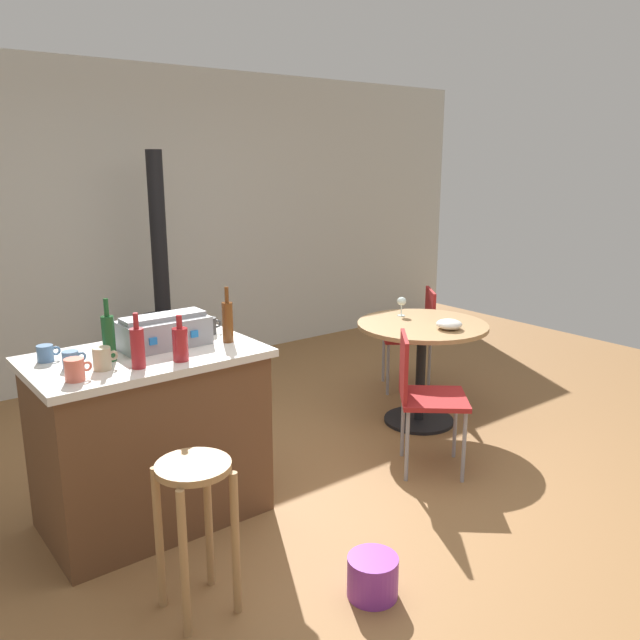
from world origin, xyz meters
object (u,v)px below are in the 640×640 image
at_px(wood_stove, 165,333).
at_px(cup_4, 46,353).
at_px(bottle_3, 109,337).
at_px(dining_table, 422,347).
at_px(bottle_1, 138,347).
at_px(folding_chair_near, 422,391).
at_px(plastic_bucket, 373,576).
at_px(cup_1, 75,370).
at_px(toolbox, 164,331).
at_px(wooden_stool, 195,507).
at_px(kitchen_island, 151,437).
at_px(bottle_0, 228,321).
at_px(wine_glass, 402,302).
at_px(serving_bowl, 449,324).
at_px(cup_2, 102,359).
at_px(cup_0, 71,359).
at_px(bottle_2, 180,343).
at_px(cup_3, 210,326).
at_px(folding_chair_far, 415,331).

bearing_deg(wood_stove, cup_4, -128.91).
relative_size(wood_stove, bottle_3, 6.31).
bearing_deg(dining_table, bottle_1, -173.52).
distance_m(folding_chair_near, plastic_bucket, 1.36).
height_order(cup_1, cup_4, cup_1).
height_order(wood_stove, toolbox, wood_stove).
bearing_deg(wooden_stool, cup_1, 112.91).
bearing_deg(bottle_3, kitchen_island, 3.58).
relative_size(toolbox, bottle_0, 1.51).
height_order(wooden_stool, wine_glass, wine_glass).
bearing_deg(cup_1, wine_glass, 11.23).
xyz_separation_m(toolbox, wine_glass, (2.01, 0.24, -0.15)).
bearing_deg(serving_bowl, bottle_3, 175.76).
xyz_separation_m(wood_stove, toolbox, (-0.81, -1.83, 0.54)).
height_order(cup_1, cup_2, cup_2).
bearing_deg(serving_bowl, wood_stove, 119.78).
bearing_deg(cup_0, wine_glass, 7.06).
xyz_separation_m(cup_0, cup_4, (-0.07, 0.18, -0.00)).
xyz_separation_m(wooden_stool, cup_0, (-0.21, 0.81, 0.49)).
bearing_deg(cup_2, serving_bowl, -1.31).
xyz_separation_m(wooden_stool, bottle_2, (0.25, 0.59, 0.53)).
bearing_deg(bottle_3, cup_3, 12.81).
bearing_deg(plastic_bucket, bottle_0, 92.47).
height_order(toolbox, plastic_bucket, toolbox).
distance_m(folding_chair_far, wine_glass, 0.65).
bearing_deg(cup_0, plastic_bucket, -54.24).
distance_m(kitchen_island, dining_table, 2.11).
height_order(bottle_3, serving_bowl, bottle_3).
distance_m(kitchen_island, toolbox, 0.57).
bearing_deg(cup_2, plastic_bucket, -55.06).
relative_size(toolbox, cup_3, 4.16).
distance_m(cup_1, cup_3, 0.93).
height_order(kitchen_island, toolbox, toolbox).
height_order(bottle_2, serving_bowl, bottle_2).
bearing_deg(cup_0, wood_stove, 55.21).
bearing_deg(dining_table, cup_4, 177.11).
bearing_deg(toolbox, kitchen_island, -156.70).
bearing_deg(wooden_stool, plastic_bucket, -31.25).
bearing_deg(bottle_2, folding_chair_far, 17.97).
relative_size(folding_chair_near, cup_1, 7.04).
relative_size(wooden_stool, serving_bowl, 3.83).
xyz_separation_m(dining_table, serving_bowl, (0.02, -0.23, 0.22)).
height_order(cup_4, serving_bowl, cup_4).
relative_size(wooden_stool, bottle_1, 2.55).
height_order(wooden_stool, plastic_bucket, wooden_stool).
distance_m(wooden_stool, plastic_bucket, 0.86).
distance_m(folding_chair_near, wood_stove, 2.45).
relative_size(kitchen_island, toolbox, 2.54).
bearing_deg(cup_3, wood_stove, 74.19).
relative_size(bottle_1, serving_bowl, 1.50).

